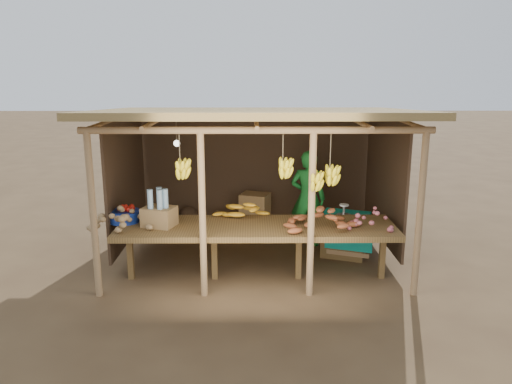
{
  "coord_description": "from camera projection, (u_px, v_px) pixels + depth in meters",
  "views": [
    {
      "loc": [
        -0.06,
        -7.64,
        2.91
      ],
      "look_at": [
        0.0,
        0.0,
        1.05
      ],
      "focal_mm": 35.0,
      "sensor_mm": 36.0,
      "label": 1
    }
  ],
  "objects": [
    {
      "name": "counter",
      "position": [
        257.0,
        229.0,
        7.02
      ],
      "size": [
        3.9,
        1.05,
        0.8
      ],
      "color": "brown",
      "rests_on": "ground"
    },
    {
      "name": "bottle_box",
      "position": [
        159.0,
        212.0,
        6.93
      ],
      "size": [
        0.51,
        0.45,
        0.54
      ],
      "color": "olive",
      "rests_on": "counter"
    },
    {
      "name": "burlap_sacks",
      "position": [
        178.0,
        219.0,
        9.22
      ],
      "size": [
        0.78,
        0.41,
        0.55
      ],
      "color": "#422E1E",
      "rests_on": "ground"
    },
    {
      "name": "tomato_basin",
      "position": [
        124.0,
        215.0,
        7.16
      ],
      "size": [
        0.45,
        0.45,
        0.24
      ],
      "rotation": [
        0.0,
        0.0,
        -0.11
      ],
      "color": "navy",
      "rests_on": "counter"
    },
    {
      "name": "onion_heap",
      "position": [
        371.0,
        216.0,
        6.84
      ],
      "size": [
        0.69,
        0.42,
        0.35
      ],
      "primitive_type": null,
      "rotation": [
        0.0,
        0.0,
        -0.01
      ],
      "color": "#BC5B65",
      "rests_on": "counter"
    },
    {
      "name": "ground",
      "position": [
        256.0,
        255.0,
        8.12
      ],
      "size": [
        60.0,
        60.0,
        0.0
      ],
      "primitive_type": "plane",
      "color": "brown",
      "rests_on": "ground"
    },
    {
      "name": "vendor",
      "position": [
        308.0,
        198.0,
        8.44
      ],
      "size": [
        0.68,
        0.55,
        1.63
      ],
      "primitive_type": "imported",
      "rotation": [
        0.0,
        0.0,
        2.83
      ],
      "color": "#1A782A",
      "rests_on": "ground"
    },
    {
      "name": "carton_stack",
      "position": [
        245.0,
        218.0,
        8.95
      ],
      "size": [
        1.11,
        0.52,
        0.77
      ],
      "color": "olive",
      "rests_on": "ground"
    },
    {
      "name": "stall_structure",
      "position": [
        256.0,
        138.0,
        7.63
      ],
      "size": [
        4.7,
        3.5,
        2.43
      ],
      "color": "#A27C53",
      "rests_on": "ground"
    },
    {
      "name": "sweet_potato_heap",
      "position": [
        323.0,
        216.0,
        6.83
      ],
      "size": [
        0.92,
        0.57,
        0.35
      ],
      "primitive_type": null,
      "rotation": [
        0.0,
        0.0,
        -0.03
      ],
      "color": "#9D4E28",
      "rests_on": "counter"
    },
    {
      "name": "banana_pile",
      "position": [
        242.0,
        205.0,
        7.4
      ],
      "size": [
        0.74,
        0.52,
        0.35
      ],
      "primitive_type": null,
      "rotation": [
        0.0,
        0.0,
        -0.17
      ],
      "color": "yellow",
      "rests_on": "counter"
    },
    {
      "name": "tarp_crate",
      "position": [
        345.0,
        233.0,
        8.03
      ],
      "size": [
        0.92,
        0.86,
        0.88
      ],
      "color": "brown",
      "rests_on": "ground"
    },
    {
      "name": "potato_heap",
      "position": [
        120.0,
        216.0,
        6.8
      ],
      "size": [
        0.92,
        0.62,
        0.36
      ],
      "primitive_type": null,
      "rotation": [
        0.0,
        0.0,
        -0.12
      ],
      "color": "olive",
      "rests_on": "counter"
    }
  ]
}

